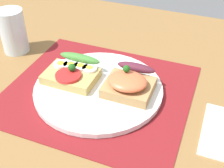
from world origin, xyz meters
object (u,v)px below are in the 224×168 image
plate (98,89)px  sandwich_egg_tomato (73,72)px  drinking_glass (13,31)px  sandwich_salmon (129,82)px

plate → sandwich_egg_tomato: sandwich_egg_tomato is taller
sandwich_egg_tomato → drinking_glass: bearing=161.0°
sandwich_egg_tomato → sandwich_salmon: (12.43, 0.09, 0.56)cm
sandwich_egg_tomato → drinking_glass: 20.65cm
sandwich_egg_tomato → plate: bearing=-8.8°
plate → sandwich_egg_tomato: size_ratio=2.45×
sandwich_salmon → drinking_glass: bearing=168.3°
sandwich_salmon → drinking_glass: size_ratio=0.91×
plate → drinking_glass: drinking_glass is taller
sandwich_egg_tomato → sandwich_salmon: bearing=0.4°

